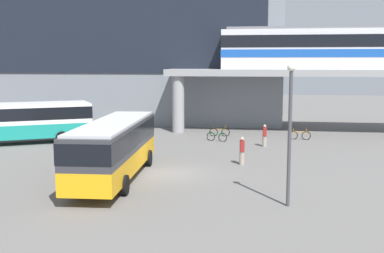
{
  "coord_description": "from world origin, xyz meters",
  "views": [
    {
      "loc": [
        5.04,
        -26.4,
        6.39
      ],
      "look_at": [
        0.6,
        4.23,
        2.2
      ],
      "focal_mm": 44.37,
      "sensor_mm": 36.0,
      "label": 1
    }
  ],
  "objects_px": {
    "train": "(356,47)",
    "bicycle_brown": "(220,132)",
    "bus_main": "(115,144)",
    "pedestrian_near_building": "(265,136)",
    "bus_secondary": "(19,119)",
    "bicycle_orange": "(300,135)",
    "bicycle_green": "(217,137)",
    "pedestrian_at_kerb": "(242,152)",
    "station_building": "(137,31)"
  },
  "relations": [
    {
      "from": "station_building",
      "to": "bicycle_green",
      "type": "height_order",
      "value": "station_building"
    },
    {
      "from": "train",
      "to": "bicycle_green",
      "type": "height_order",
      "value": "train"
    },
    {
      "from": "bus_main",
      "to": "bicycle_brown",
      "type": "relative_size",
      "value": 6.25
    },
    {
      "from": "bus_secondary",
      "to": "pedestrian_near_building",
      "type": "height_order",
      "value": "bus_secondary"
    },
    {
      "from": "station_building",
      "to": "bus_main",
      "type": "bearing_deg",
      "value": -77.99
    },
    {
      "from": "bicycle_green",
      "to": "bicycle_brown",
      "type": "distance_m",
      "value": 2.64
    },
    {
      "from": "bus_secondary",
      "to": "pedestrian_at_kerb",
      "type": "height_order",
      "value": "bus_secondary"
    },
    {
      "from": "bicycle_green",
      "to": "bicycle_brown",
      "type": "height_order",
      "value": "same"
    },
    {
      "from": "train",
      "to": "bicycle_brown",
      "type": "distance_m",
      "value": 14.66
    },
    {
      "from": "station_building",
      "to": "pedestrian_at_kerb",
      "type": "xyz_separation_m",
      "value": [
        12.55,
        -22.43,
        -9.02
      ]
    },
    {
      "from": "bus_secondary",
      "to": "bus_main",
      "type": "bearing_deg",
      "value": -42.7
    },
    {
      "from": "train",
      "to": "pedestrian_at_kerb",
      "type": "xyz_separation_m",
      "value": [
        -9.55,
        -15.63,
        -6.9
      ]
    },
    {
      "from": "bicycle_green",
      "to": "pedestrian_at_kerb",
      "type": "relative_size",
      "value": 0.98
    },
    {
      "from": "station_building",
      "to": "bus_main",
      "type": "height_order",
      "value": "station_building"
    },
    {
      "from": "train",
      "to": "bus_main",
      "type": "relative_size",
      "value": 2.18
    },
    {
      "from": "bicycle_orange",
      "to": "station_building",
      "type": "bearing_deg",
      "value": 144.97
    },
    {
      "from": "bus_main",
      "to": "bus_secondary",
      "type": "bearing_deg",
      "value": 137.3
    },
    {
      "from": "bicycle_orange",
      "to": "train",
      "type": "bearing_deg",
      "value": 44.48
    },
    {
      "from": "train",
      "to": "bicycle_orange",
      "type": "height_order",
      "value": "train"
    },
    {
      "from": "pedestrian_at_kerb",
      "to": "bicycle_orange",
      "type": "bearing_deg",
      "value": 67.46
    },
    {
      "from": "bicycle_orange",
      "to": "bicycle_brown",
      "type": "height_order",
      "value": "same"
    },
    {
      "from": "bicycle_green",
      "to": "bus_secondary",
      "type": "bearing_deg",
      "value": -167.14
    },
    {
      "from": "bus_main",
      "to": "pedestrian_near_building",
      "type": "height_order",
      "value": "bus_main"
    },
    {
      "from": "bus_main",
      "to": "pedestrian_near_building",
      "type": "xyz_separation_m",
      "value": [
        8.2,
        11.55,
        -1.19
      ]
    },
    {
      "from": "bicycle_orange",
      "to": "pedestrian_at_kerb",
      "type": "height_order",
      "value": "pedestrian_at_kerb"
    },
    {
      "from": "bicycle_orange",
      "to": "bicycle_brown",
      "type": "bearing_deg",
      "value": 172.67
    },
    {
      "from": "bus_main",
      "to": "bicycle_orange",
      "type": "relative_size",
      "value": 6.25
    },
    {
      "from": "bicycle_orange",
      "to": "pedestrian_at_kerb",
      "type": "bearing_deg",
      "value": -112.54
    },
    {
      "from": "pedestrian_near_building",
      "to": "bicycle_green",
      "type": "bearing_deg",
      "value": 152.17
    },
    {
      "from": "bus_secondary",
      "to": "pedestrian_near_building",
      "type": "relative_size",
      "value": 6.42
    },
    {
      "from": "train",
      "to": "pedestrian_at_kerb",
      "type": "relative_size",
      "value": 13.76
    },
    {
      "from": "bus_main",
      "to": "bicycle_brown",
      "type": "bearing_deg",
      "value": 74.99
    },
    {
      "from": "bicycle_green",
      "to": "pedestrian_at_kerb",
      "type": "distance_m",
      "value": 9.13
    },
    {
      "from": "station_building",
      "to": "bicycle_green",
      "type": "xyz_separation_m",
      "value": [
        10.14,
        -13.64,
        -9.5
      ]
    },
    {
      "from": "bus_secondary",
      "to": "bicycle_orange",
      "type": "distance_m",
      "value": 22.75
    },
    {
      "from": "bicycle_orange",
      "to": "pedestrian_near_building",
      "type": "bearing_deg",
      "value": -127.72
    },
    {
      "from": "bicycle_green",
      "to": "train",
      "type": "bearing_deg",
      "value": 29.77
    },
    {
      "from": "train",
      "to": "bus_secondary",
      "type": "bearing_deg",
      "value": -159.24
    },
    {
      "from": "bus_main",
      "to": "bicycle_orange",
      "type": "height_order",
      "value": "bus_main"
    },
    {
      "from": "train",
      "to": "bicycle_brown",
      "type": "height_order",
      "value": "train"
    },
    {
      "from": "bicycle_green",
      "to": "pedestrian_at_kerb",
      "type": "bearing_deg",
      "value": -74.7
    },
    {
      "from": "bus_secondary",
      "to": "bicycle_orange",
      "type": "bearing_deg",
      "value": 13.39
    },
    {
      "from": "station_building",
      "to": "bicycle_brown",
      "type": "relative_size",
      "value": 17.64
    },
    {
      "from": "station_building",
      "to": "pedestrian_at_kerb",
      "type": "bearing_deg",
      "value": -60.77
    },
    {
      "from": "train",
      "to": "pedestrian_near_building",
      "type": "bearing_deg",
      "value": -132.41
    },
    {
      "from": "bicycle_orange",
      "to": "pedestrian_at_kerb",
      "type": "relative_size",
      "value": 1.01
    },
    {
      "from": "train",
      "to": "bus_main",
      "type": "height_order",
      "value": "train"
    },
    {
      "from": "train",
      "to": "station_building",
      "type": "bearing_deg",
      "value": 162.9
    },
    {
      "from": "bicycle_brown",
      "to": "bicycle_green",
      "type": "bearing_deg",
      "value": -90.0
    },
    {
      "from": "bus_main",
      "to": "bus_secondary",
      "type": "xyz_separation_m",
      "value": [
        -10.94,
        10.09,
        0.0
      ]
    }
  ]
}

